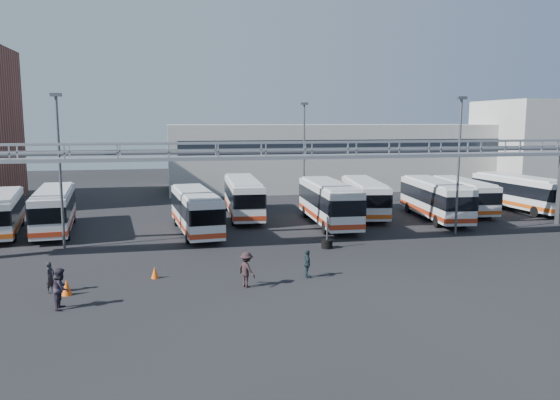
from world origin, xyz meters
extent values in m
plane|color=black|center=(0.00, 0.00, 0.00)|extent=(140.00, 140.00, 0.00)
cube|color=#95989D|center=(0.00, 5.00, 6.10)|extent=(50.00, 1.80, 0.22)
cube|color=#95989D|center=(0.00, 4.15, 7.05)|extent=(50.00, 0.10, 0.10)
cube|color=#95989D|center=(0.00, 5.85, 7.05)|extent=(50.00, 0.10, 0.10)
cube|color=#4C4F54|center=(0.00, 9.00, 6.30)|extent=(45.00, 0.50, 0.35)
cube|color=#9E9E99|center=(12.00, 38.00, 4.00)|extent=(42.00, 14.00, 8.00)
cube|color=#B2B2AD|center=(38.00, 32.00, 5.50)|extent=(14.00, 12.00, 11.00)
cylinder|color=#4C4F54|center=(-16.00, 8.00, 5.00)|extent=(0.18, 0.18, 10.00)
cube|color=#4C4F54|center=(-16.00, 8.00, 10.10)|extent=(0.70, 0.35, 0.22)
cylinder|color=#4C4F54|center=(12.00, 7.00, 5.00)|extent=(0.18, 0.18, 10.00)
cube|color=#4C4F54|center=(12.00, 7.00, 10.10)|extent=(0.70, 0.35, 0.22)
cylinder|color=#4C4F54|center=(4.00, 22.00, 5.00)|extent=(0.18, 0.18, 10.00)
cube|color=#4C4F54|center=(4.00, 22.00, 10.10)|extent=(0.70, 0.35, 0.22)
cube|color=silver|center=(-21.35, 13.82, 1.68)|extent=(3.85, 10.38, 2.54)
cube|color=black|center=(-21.35, 13.82, 1.98)|extent=(3.92, 10.45, 1.01)
cube|color=#C34B12|center=(-21.35, 13.82, 0.78)|extent=(3.91, 10.44, 0.32)
cube|color=silver|center=(-21.35, 13.82, 3.03)|extent=(3.46, 9.34, 0.15)
cylinder|color=black|center=(-19.83, 10.77, 0.46)|extent=(0.42, 0.95, 0.92)
cylinder|color=black|center=(-20.83, 17.19, 0.46)|extent=(0.42, 0.95, 0.92)
cube|color=silver|center=(-17.69, 14.04, 1.80)|extent=(3.54, 11.02, 2.71)
cube|color=black|center=(-17.69, 14.04, 2.12)|extent=(3.61, 11.08, 1.08)
cube|color=#A02D13|center=(-17.69, 14.04, 0.84)|extent=(3.60, 11.07, 0.34)
cube|color=silver|center=(-17.69, 14.04, 3.23)|extent=(3.19, 9.91, 0.16)
cylinder|color=black|center=(-18.44, 10.48, 0.49)|extent=(0.39, 1.01, 0.98)
cylinder|color=black|center=(-16.23, 10.71, 0.49)|extent=(0.39, 1.01, 0.98)
cylinder|color=black|center=(-19.14, 17.37, 0.49)|extent=(0.39, 1.01, 0.98)
cylinder|color=black|center=(-16.93, 17.60, 0.49)|extent=(0.39, 1.01, 0.98)
cube|color=silver|center=(-7.11, 11.31, 1.76)|extent=(3.46, 10.81, 2.66)
cube|color=black|center=(-7.11, 11.31, 2.08)|extent=(3.53, 10.88, 1.06)
cube|color=#A02D13|center=(-7.11, 11.31, 0.82)|extent=(3.52, 10.87, 0.34)
cube|color=silver|center=(-7.11, 11.31, 3.17)|extent=(3.12, 9.73, 0.15)
cylinder|color=black|center=(-7.85, 7.82, 0.48)|extent=(0.38, 0.99, 0.97)
cylinder|color=black|center=(-5.69, 8.04, 0.48)|extent=(0.38, 0.99, 0.97)
cylinder|color=black|center=(-8.53, 14.59, 0.48)|extent=(0.38, 0.99, 0.97)
cylinder|color=black|center=(-6.37, 14.81, 0.48)|extent=(0.38, 0.99, 0.97)
cube|color=silver|center=(-2.65, 17.48, 1.86)|extent=(3.03, 11.31, 2.80)
cube|color=black|center=(-2.65, 17.48, 2.19)|extent=(3.09, 11.38, 1.12)
cube|color=#A02D13|center=(-2.65, 17.48, 0.87)|extent=(3.08, 11.36, 0.36)
cube|color=silver|center=(-2.65, 17.48, 3.34)|extent=(2.72, 10.18, 0.16)
cylinder|color=black|center=(-3.95, 13.95, 0.51)|extent=(0.35, 1.03, 1.02)
cylinder|color=black|center=(-1.65, 13.85, 0.51)|extent=(0.35, 1.03, 1.02)
cylinder|color=black|center=(-3.65, 21.12, 0.51)|extent=(0.35, 1.03, 1.02)
cylinder|color=black|center=(-1.34, 21.02, 0.51)|extent=(0.35, 1.03, 1.02)
cube|color=silver|center=(3.71, 12.54, 1.90)|extent=(3.08, 11.52, 2.86)
cube|color=black|center=(3.71, 12.54, 2.23)|extent=(3.14, 11.59, 1.14)
cube|color=#A02D13|center=(3.71, 12.54, 0.88)|extent=(3.13, 11.58, 0.36)
cube|color=silver|center=(3.71, 12.54, 3.41)|extent=(2.77, 10.37, 0.17)
cylinder|color=black|center=(2.37, 8.94, 0.52)|extent=(0.36, 1.05, 1.04)
cylinder|color=black|center=(4.73, 8.84, 0.52)|extent=(0.36, 1.05, 1.04)
cylinder|color=black|center=(2.68, 16.24, 0.52)|extent=(0.36, 1.05, 1.04)
cylinder|color=black|center=(5.04, 16.14, 0.52)|extent=(0.36, 1.05, 1.04)
cube|color=silver|center=(8.07, 16.03, 1.75)|extent=(4.02, 10.79, 2.64)
cube|color=black|center=(8.07, 16.03, 2.06)|extent=(4.08, 10.86, 1.05)
cube|color=#C34B12|center=(8.07, 16.03, 0.81)|extent=(4.07, 10.84, 0.34)
cube|color=silver|center=(8.07, 16.03, 3.14)|extent=(3.61, 9.71, 0.15)
cylinder|color=black|center=(6.48, 12.86, 0.48)|extent=(0.43, 0.99, 0.96)
cylinder|color=black|center=(8.61, 12.53, 0.48)|extent=(0.43, 0.99, 0.96)
cylinder|color=black|center=(7.53, 19.53, 0.48)|extent=(0.43, 0.99, 0.96)
cylinder|color=black|center=(9.66, 19.19, 0.48)|extent=(0.43, 0.99, 0.96)
cube|color=silver|center=(13.40, 13.05, 1.83)|extent=(3.73, 11.27, 2.76)
cube|color=black|center=(13.40, 13.05, 2.16)|extent=(3.80, 11.34, 1.11)
cube|color=#A02D13|center=(13.40, 13.05, 0.85)|extent=(3.79, 11.32, 0.35)
cube|color=silver|center=(13.40, 13.05, 3.30)|extent=(3.36, 10.14, 0.16)
cylinder|color=black|center=(11.88, 9.66, 0.50)|extent=(0.41, 1.03, 1.01)
cylinder|color=black|center=(14.13, 9.41, 0.50)|extent=(0.41, 1.03, 1.01)
cylinder|color=black|center=(12.67, 16.69, 0.50)|extent=(0.41, 1.03, 1.01)
cylinder|color=black|center=(14.93, 16.44, 0.50)|extent=(0.41, 1.03, 1.01)
cube|color=silver|center=(17.73, 16.00, 1.65)|extent=(3.08, 10.13, 2.49)
cube|color=black|center=(17.73, 16.00, 1.95)|extent=(3.15, 10.19, 1.00)
cube|color=#C34B12|center=(17.73, 16.00, 0.77)|extent=(3.14, 10.18, 0.32)
cube|color=silver|center=(17.73, 16.00, 2.97)|extent=(2.78, 9.11, 0.15)
cylinder|color=black|center=(16.46, 12.90, 0.45)|extent=(0.35, 0.93, 0.91)
cylinder|color=black|center=(18.48, 12.73, 0.45)|extent=(0.35, 0.93, 0.91)
cylinder|color=black|center=(16.99, 19.26, 0.45)|extent=(0.35, 0.93, 0.91)
cylinder|color=black|center=(19.01, 19.09, 0.45)|extent=(0.35, 0.93, 0.91)
cube|color=silver|center=(23.46, 15.82, 1.79)|extent=(3.46, 10.98, 2.70)
cube|color=black|center=(23.46, 15.82, 2.11)|extent=(3.52, 11.05, 1.08)
cube|color=#C34B12|center=(23.46, 15.82, 0.83)|extent=(3.51, 11.04, 0.34)
cube|color=silver|center=(23.46, 15.82, 3.22)|extent=(3.11, 9.89, 0.16)
cylinder|color=black|center=(22.68, 12.27, 0.49)|extent=(0.39, 1.01, 0.98)
cylinder|color=black|center=(24.88, 12.48, 0.49)|extent=(0.39, 1.01, 0.98)
cylinder|color=black|center=(22.03, 19.15, 0.49)|extent=(0.39, 1.01, 0.98)
cylinder|color=black|center=(24.24, 19.36, 0.49)|extent=(0.39, 1.01, 0.98)
imported|color=black|center=(-14.94, -1.91, 0.79)|extent=(0.56, 0.67, 1.57)
imported|color=#28212D|center=(-13.96, -4.46, 0.94)|extent=(0.79, 0.97, 1.87)
imported|color=black|center=(-5.29, -2.95, 0.91)|extent=(1.18, 1.36, 1.82)
imported|color=#1A2930|center=(-1.84, -1.95, 0.77)|extent=(0.45, 0.93, 1.54)
cone|color=#F3570D|center=(-14.09, -2.49, 0.39)|extent=(0.61, 0.61, 0.79)
cone|color=#F3570D|center=(-9.95, -0.40, 0.32)|extent=(0.45, 0.45, 0.63)
cylinder|color=black|center=(1.19, 4.50, 0.11)|extent=(0.75, 0.75, 0.18)
cylinder|color=black|center=(1.19, 4.50, 0.30)|extent=(0.75, 0.75, 0.18)
cylinder|color=black|center=(1.19, 4.50, 0.50)|extent=(0.75, 0.75, 0.18)
cylinder|color=#4C4F54|center=(1.19, 4.50, 1.07)|extent=(0.11, 0.11, 2.13)
camera|label=1|loc=(-9.10, -29.75, 8.41)|focal=35.00mm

